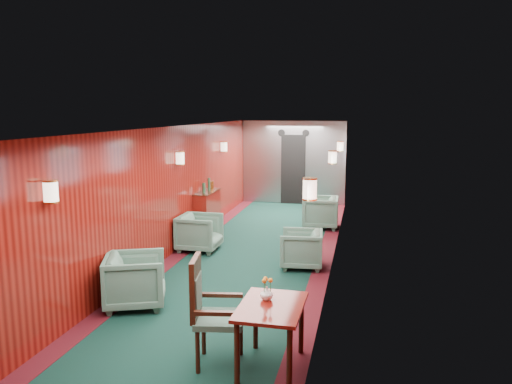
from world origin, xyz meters
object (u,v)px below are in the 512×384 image
(dining_table, at_px, (271,315))
(armchair_left_near, at_px, (135,280))
(armchair_left_far, at_px, (200,233))
(armchair_right_near, at_px, (301,249))
(credenza, at_px, (207,212))
(side_chair, at_px, (209,307))
(armchair_right_far, at_px, (320,212))

(dining_table, height_order, armchair_left_near, armchair_left_near)
(armchair_left_far, relative_size, armchair_right_near, 1.08)
(dining_table, height_order, armchair_left_far, armchair_left_far)
(credenza, distance_m, armchair_left_far, 1.37)
(side_chair, relative_size, credenza, 0.96)
(armchair_right_far, bearing_deg, armchair_right_near, -3.15)
(armchair_left_far, height_order, armchair_right_near, armchair_left_far)
(credenza, bearing_deg, dining_table, -65.76)
(dining_table, distance_m, side_chair, 0.67)
(side_chair, distance_m, armchair_left_near, 2.00)
(credenza, xyz_separation_m, armchair_left_far, (0.28, -1.33, -0.13))
(armchair_left_far, relative_size, armchair_right_far, 0.96)
(armchair_right_far, bearing_deg, armchair_left_far, -43.63)
(dining_table, xyz_separation_m, credenza, (-2.45, 5.44, -0.10))
(dining_table, bearing_deg, armchair_left_near, 150.27)
(armchair_right_far, bearing_deg, armchair_left_near, -23.86)
(armchair_left_far, height_order, armchair_right_far, armchair_right_far)
(armchair_left_near, distance_m, armchair_right_near, 3.00)
(side_chair, bearing_deg, armchair_right_far, 75.15)
(armchair_right_near, xyz_separation_m, armchair_right_far, (0.06, 3.01, 0.04))
(credenza, relative_size, armchair_right_far, 1.52)
(side_chair, bearing_deg, armchair_left_far, 100.39)
(armchair_right_far, bearing_deg, side_chair, -7.32)
(dining_table, relative_size, side_chair, 0.80)
(armchair_right_near, bearing_deg, credenza, -134.71)
(side_chair, xyz_separation_m, armchair_left_far, (-1.51, 4.15, -0.28))
(side_chair, height_order, armchair_right_near, side_chair)
(dining_table, xyz_separation_m, armchair_right_near, (-0.12, 3.48, -0.26))
(side_chair, height_order, armchair_right_far, side_chair)
(dining_table, distance_m, armchair_right_near, 3.49)
(credenza, xyz_separation_m, armchair_right_near, (2.33, -1.96, -0.16))
(armchair_right_near, bearing_deg, armchair_right_far, 174.35)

